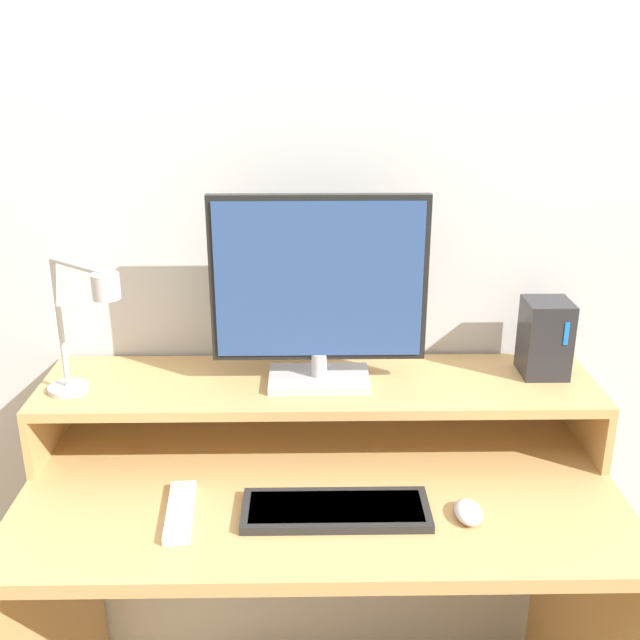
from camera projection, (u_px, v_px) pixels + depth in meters
wall_back at (318, 227)px, 1.75m from camera, size 6.00×0.05×2.50m
desk at (320, 570)px, 1.66m from camera, size 1.25×0.63×0.78m
monitor_shelf at (319, 390)px, 1.69m from camera, size 1.25×0.30×0.16m
monitor at (319, 291)px, 1.60m from camera, size 0.47×0.14×0.42m
desk_lamp at (85, 322)px, 1.52m from camera, size 0.20×0.18×0.30m
router_dock at (545, 338)px, 1.69m from camera, size 0.10×0.11×0.18m
keyboard at (336, 510)px, 1.47m from camera, size 0.37×0.14×0.02m
mouse at (468, 512)px, 1.46m from camera, size 0.05×0.09×0.03m
remote_control at (180, 511)px, 1.47m from camera, size 0.07×0.20×0.02m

